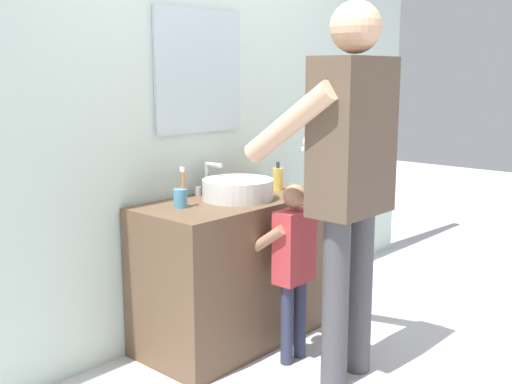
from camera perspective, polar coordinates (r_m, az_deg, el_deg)
ground_plane at (r=3.42m, az=1.93°, el=-14.56°), size 14.00×14.00×0.00m
back_wall at (r=3.52m, az=-5.76°, el=8.89°), size 4.40×0.10×2.70m
vanity_cabinet at (r=3.46m, az=-1.86°, el=-7.13°), size 1.12×0.54×0.80m
sink_basin at (r=3.33m, az=-1.66°, el=0.28°), size 0.38×0.38×0.11m
faucet at (r=3.49m, az=-4.40°, el=1.14°), size 0.18×0.14×0.18m
toothbrush_cup at (r=3.15m, az=-6.92°, el=-0.46°), size 0.07×0.07×0.21m
soap_bottle at (r=3.59m, az=2.01°, el=1.23°), size 0.06×0.06×0.16m
child_toddler at (r=3.16m, az=3.41°, el=-5.96°), size 0.29×0.29×0.93m
adult_parent at (r=2.90m, az=8.49°, el=2.88°), size 0.55×0.58×1.79m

